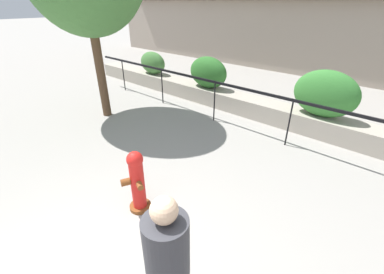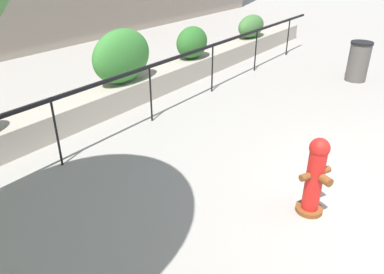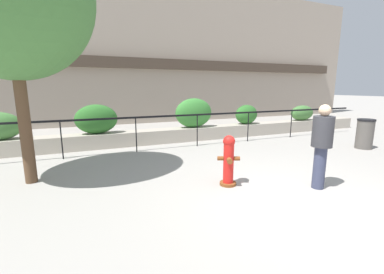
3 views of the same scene
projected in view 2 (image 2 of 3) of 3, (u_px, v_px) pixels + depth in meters
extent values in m
cube|color=#ADA393|center=(114.00, 97.00, 8.03)|extent=(18.00, 0.70, 0.50)
cube|color=black|center=(149.00, 67.00, 7.05)|extent=(15.00, 0.05, 0.06)
cylinder|color=black|center=(57.00, 133.00, 5.77)|extent=(0.04, 0.04, 1.15)
cylinder|color=black|center=(151.00, 94.00, 7.30)|extent=(0.04, 0.04, 1.15)
cylinder|color=black|center=(212.00, 68.00, 8.82)|extent=(0.04, 0.04, 1.15)
cylinder|color=black|center=(256.00, 50.00, 10.35)|extent=(0.04, 0.04, 1.15)
cylinder|color=black|center=(288.00, 37.00, 11.88)|extent=(0.04, 0.04, 1.15)
ellipsoid|color=#387F33|center=(122.00, 56.00, 7.90)|extent=(1.51, 0.67, 1.14)
ellipsoid|color=#2D6B28|center=(192.00, 43.00, 9.74)|extent=(1.02, 0.65, 0.82)
ellipsoid|color=#427538|center=(251.00, 26.00, 12.02)|extent=(1.29, 0.59, 0.71)
cylinder|color=brown|center=(309.00, 209.00, 4.96)|extent=(0.47, 0.47, 0.06)
cylinder|color=red|center=(314.00, 180.00, 4.76)|extent=(0.29, 0.29, 0.85)
sphere|color=red|center=(320.00, 148.00, 4.54)|extent=(0.25, 0.25, 0.25)
cylinder|color=brown|center=(326.00, 181.00, 4.57)|extent=(0.16, 0.17, 0.11)
cylinder|color=brown|center=(305.00, 177.00, 4.64)|extent=(0.15, 0.13, 0.09)
cylinder|color=brown|center=(325.00, 170.00, 4.78)|extent=(0.15, 0.13, 0.09)
cylinder|color=#56514C|center=(358.00, 63.00, 9.62)|extent=(0.52, 0.52, 0.95)
cylinder|color=black|center=(362.00, 43.00, 9.39)|extent=(0.55, 0.55, 0.06)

